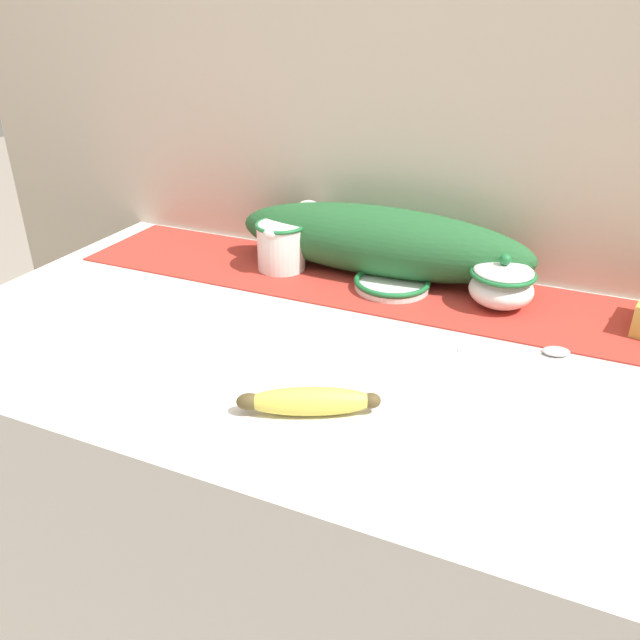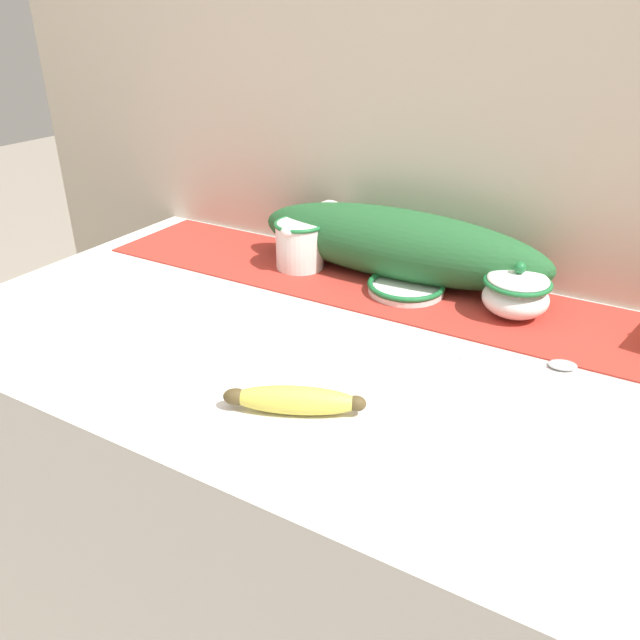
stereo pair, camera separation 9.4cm
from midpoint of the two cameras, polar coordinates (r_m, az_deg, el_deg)
The scene contains 9 objects.
countertop at distance 1.28m, azimuth -2.21°, elevation -19.92°, with size 1.28×0.72×0.91m, color silver.
back_wall at distance 1.24m, azimuth 5.19°, elevation 18.00°, with size 2.08×0.04×2.40m, color beige.
table_runner at distance 1.18m, azimuth 2.21°, elevation 3.27°, with size 1.17×0.24×0.00m, color #B23328.
cream_pitcher at distance 1.24m, azimuth -5.74°, elevation 6.88°, with size 0.10×0.12×0.10m.
sugar_bowl at distance 1.11m, azimuth 13.99°, elevation 3.16°, with size 0.11×0.11×0.10m.
small_dish at distance 1.16m, azimuth 4.30°, elevation 3.31°, with size 0.14×0.14×0.02m.
banana at distance 0.81m, azimuth -4.35°, elevation -7.53°, with size 0.18×0.11×0.04m.
spoon at distance 0.99m, azimuth 17.75°, elevation -2.83°, with size 0.16×0.07×0.01m.
poinsettia_garland at distance 1.20m, azimuth 3.19°, elevation 7.22°, with size 0.59×0.15×0.13m.
Camera 1 is at (0.35, -0.80, 1.39)m, focal length 35.00 mm.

